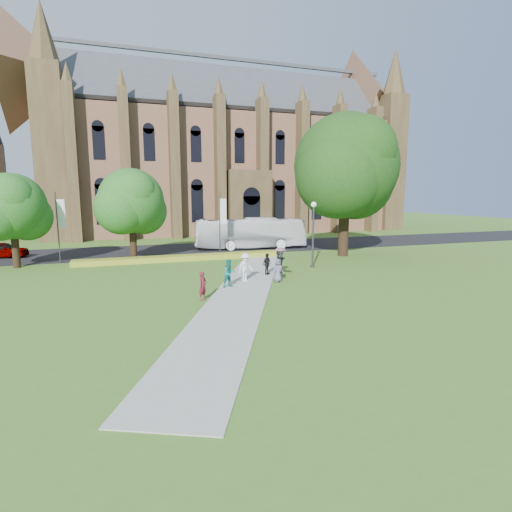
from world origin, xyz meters
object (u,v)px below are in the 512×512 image
object	(u,v)px
large_tree	(346,166)
car_0	(2,250)
streetlamp	(313,226)
tour_coach	(250,233)
pedestrian_0	(203,286)

from	to	relation	value
large_tree	car_0	xyz separation A→B (m)	(-30.40, 9.00, -7.62)
streetlamp	car_0	size ratio (longest dim) A/B	1.22
streetlamp	car_0	distance (m)	28.44
tour_coach	car_0	xyz separation A→B (m)	(-23.55, 1.42, -0.92)
large_tree	tour_coach	xyz separation A→B (m)	(-6.85, 7.58, -6.70)
streetlamp	tour_coach	world-z (taller)	streetlamp
streetlamp	large_tree	xyz separation A→B (m)	(5.50, 4.50, 5.07)
large_tree	pedestrian_0	xyz separation A→B (m)	(-15.84, -11.60, -7.54)
tour_coach	car_0	world-z (taller)	tour_coach
streetlamp	pedestrian_0	bearing A→B (deg)	-145.54
streetlamp	large_tree	world-z (taller)	large_tree
tour_coach	pedestrian_0	xyz separation A→B (m)	(-8.99, -19.18, -0.84)
tour_coach	pedestrian_0	distance (m)	21.20
large_tree	car_0	bearing A→B (deg)	163.51
streetlamp	car_0	bearing A→B (deg)	151.53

